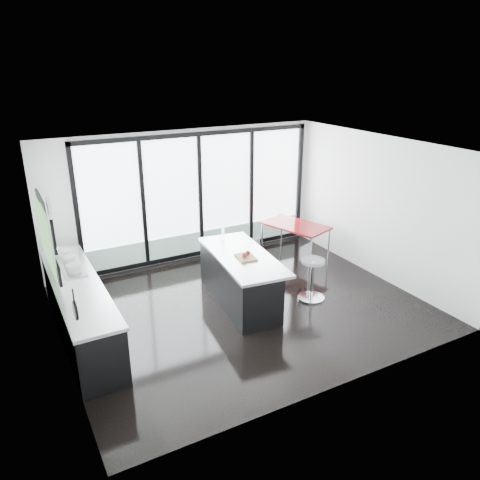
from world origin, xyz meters
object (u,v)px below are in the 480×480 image
bar_stool_near (312,279)px  bar_stool_far (253,266)px  island (239,278)px  red_table (295,241)px

bar_stool_near → bar_stool_far: 1.25m
island → red_table: bearing=30.7°
bar_stool_near → red_table: bearing=43.4°
bar_stool_near → red_table: size_ratio=0.56×
bar_stool_near → bar_stool_far: bar_stool_near is taller
bar_stool_near → bar_stool_far: bearing=97.4°
bar_stool_far → red_table: bearing=39.4°
island → bar_stool_far: bearing=41.8°
bar_stool_far → red_table: (1.44, 0.67, 0.04)m
bar_stool_far → bar_stool_near: bearing=-47.2°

